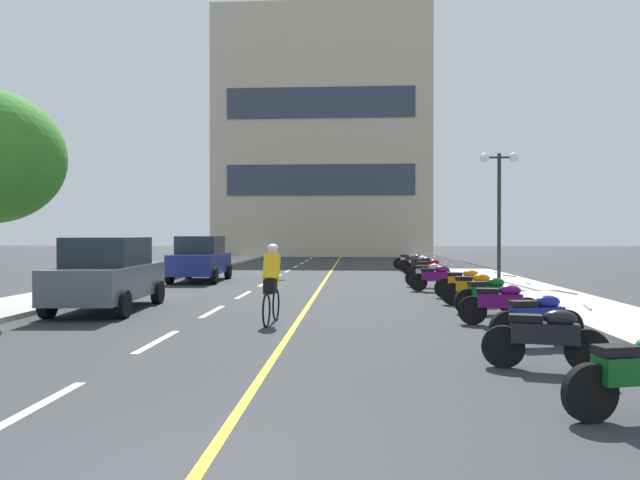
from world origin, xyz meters
TOP-DOWN VIEW (x-y plane):
  - ground_plane at (0.00, 21.00)m, footprint 140.00×140.00m
  - curb_left at (-7.20, 24.00)m, footprint 2.40×72.00m
  - curb_right at (7.20, 24.00)m, footprint 2.40×72.00m
  - lane_dash_0 at (-2.00, 2.00)m, footprint 0.14×2.20m
  - lane_dash_1 at (-2.00, 6.00)m, footprint 0.14×2.20m
  - lane_dash_2 at (-2.00, 10.00)m, footprint 0.14×2.20m
  - lane_dash_3 at (-2.00, 14.00)m, footprint 0.14×2.20m
  - lane_dash_4 at (-2.00, 18.00)m, footprint 0.14×2.20m
  - lane_dash_5 at (-2.00, 22.00)m, footprint 0.14×2.20m
  - lane_dash_6 at (-2.00, 26.00)m, footprint 0.14×2.20m
  - lane_dash_7 at (-2.00, 30.00)m, footprint 0.14×2.20m
  - lane_dash_8 at (-2.00, 34.00)m, footprint 0.14×2.20m
  - lane_dash_9 at (-2.00, 38.00)m, footprint 0.14×2.20m
  - lane_dash_10 at (-2.00, 42.00)m, footprint 0.14×2.20m
  - lane_dash_11 at (-2.00, 46.00)m, footprint 0.14×2.20m
  - centre_line_yellow at (0.25, 24.00)m, footprint 0.12×66.00m
  - office_building at (-1.46, 49.89)m, footprint 18.81×9.90m
  - street_lamp_mid at (7.01, 18.74)m, footprint 1.46×0.36m
  - parked_car_near at (-4.65, 10.06)m, footprint 2.12×4.29m
  - parked_car_mid at (-4.74, 19.15)m, footprint 2.02×4.25m
  - motorcycle_0 at (4.40, 2.01)m, footprint 1.67×0.70m
  - motorcycle_1 at (4.15, 4.16)m, footprint 1.68×0.66m
  - motorcycle_2 at (4.60, 6.03)m, footprint 1.68×0.65m
  - motorcycle_3 at (4.50, 8.17)m, footprint 1.69×0.62m
  - motorcycle_4 at (4.68, 10.07)m, footprint 1.67×0.68m
  - motorcycle_5 at (4.64, 11.60)m, footprint 1.68×0.65m
  - motorcycle_6 at (4.69, 13.31)m, footprint 1.70×0.60m
  - motorcycle_7 at (4.15, 15.41)m, footprint 1.70×0.60m
  - motorcycle_8 at (4.13, 16.93)m, footprint 1.66×0.73m
  - motorcycle_9 at (4.57, 20.37)m, footprint 1.70×0.60m
  - motorcycle_10 at (4.51, 22.66)m, footprint 1.67×0.68m
  - motorcycle_11 at (4.57, 24.57)m, footprint 1.67×0.69m
  - motorcycle_12 at (4.52, 26.05)m, footprint 1.70×0.60m
  - motorcycle_13 at (4.41, 27.89)m, footprint 1.70×0.60m
  - cyclist_rider at (-0.29, 8.25)m, footprint 0.42×1.77m

SIDE VIEW (x-z plane):
  - ground_plane at x=0.00m, z-range 0.00..0.00m
  - lane_dash_0 at x=-2.00m, z-range 0.00..0.01m
  - lane_dash_1 at x=-2.00m, z-range 0.00..0.01m
  - lane_dash_2 at x=-2.00m, z-range 0.00..0.01m
  - lane_dash_3 at x=-2.00m, z-range 0.00..0.01m
  - lane_dash_4 at x=-2.00m, z-range 0.00..0.01m
  - lane_dash_5 at x=-2.00m, z-range 0.00..0.01m
  - lane_dash_6 at x=-2.00m, z-range 0.00..0.01m
  - lane_dash_7 at x=-2.00m, z-range 0.00..0.01m
  - lane_dash_8 at x=-2.00m, z-range 0.00..0.01m
  - lane_dash_9 at x=-2.00m, z-range 0.00..0.01m
  - lane_dash_10 at x=-2.00m, z-range 0.00..0.01m
  - lane_dash_11 at x=-2.00m, z-range 0.00..0.01m
  - centre_line_yellow at x=0.25m, z-range 0.00..0.01m
  - curb_left at x=-7.20m, z-range 0.00..0.12m
  - curb_right at x=7.20m, z-range 0.00..0.12m
  - motorcycle_0 at x=4.40m, z-range 0.01..0.93m
  - motorcycle_1 at x=4.15m, z-range 0.01..0.93m
  - motorcycle_2 at x=4.60m, z-range 0.01..0.93m
  - motorcycle_3 at x=4.50m, z-range 0.01..0.93m
  - motorcycle_4 at x=4.68m, z-range 0.01..0.93m
  - motorcycle_5 at x=4.64m, z-range 0.01..0.93m
  - motorcycle_6 at x=4.69m, z-range 0.01..0.93m
  - motorcycle_7 at x=4.15m, z-range 0.01..0.93m
  - motorcycle_8 at x=4.13m, z-range 0.01..0.93m
  - motorcycle_9 at x=4.57m, z-range 0.01..0.93m
  - motorcycle_10 at x=4.51m, z-range 0.01..0.93m
  - motorcycle_11 at x=4.57m, z-range 0.01..0.93m
  - motorcycle_12 at x=4.52m, z-range 0.01..0.93m
  - motorcycle_13 at x=4.41m, z-range 0.01..0.93m
  - cyclist_rider at x=-0.29m, z-range 0.03..1.74m
  - parked_car_near at x=-4.65m, z-range 0.01..1.83m
  - parked_car_mid at x=-4.74m, z-range 0.01..1.83m
  - street_lamp_mid at x=7.01m, z-range 1.28..6.18m
  - office_building at x=-1.46m, z-range 0.00..21.56m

